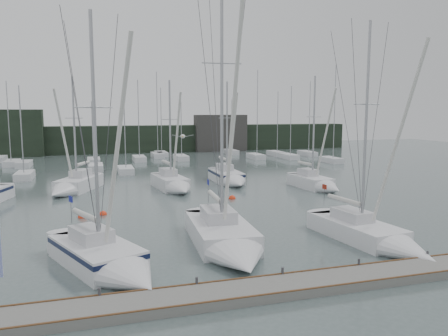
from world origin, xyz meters
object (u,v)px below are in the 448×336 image
at_px(sailboat_mid_b, 71,187).
at_px(sailboat_near_left, 110,262).
at_px(sailboat_mid_c, 174,185).
at_px(sailboat_near_right, 379,239).
at_px(buoy_c, 83,217).
at_px(sailboat_mid_d, 230,178).
at_px(sailboat_near_center, 229,243).
at_px(buoy_a, 103,215).
at_px(sailboat_mid_e, 318,184).
at_px(buoy_b, 232,199).

bearing_deg(sailboat_mid_b, sailboat_near_left, -59.76).
bearing_deg(sailboat_mid_b, sailboat_mid_c, 13.14).
relative_size(sailboat_near_left, sailboat_mid_b, 1.14).
height_order(sailboat_near_right, sailboat_mid_b, sailboat_near_right).
xyz_separation_m(sailboat_mid_b, buoy_c, (1.17, -10.45, -0.58)).
bearing_deg(sailboat_mid_c, sailboat_near_right, -76.14).
bearing_deg(sailboat_mid_b, sailboat_near_right, -28.89).
bearing_deg(sailboat_near_left, sailboat_mid_d, 36.82).
xyz_separation_m(sailboat_near_center, sailboat_mid_b, (-8.96, 21.31, 0.00)).
distance_m(sailboat_near_left, sailboat_mid_d, 26.78).
bearing_deg(sailboat_mid_b, buoy_a, -51.77).
relative_size(sailboat_mid_e, buoy_c, 16.85).
height_order(sailboat_near_left, sailboat_mid_c, sailboat_near_left).
relative_size(sailboat_near_right, sailboat_mid_d, 1.18).
bearing_deg(buoy_c, sailboat_mid_b, 96.38).
xyz_separation_m(sailboat_near_left, buoy_b, (11.14, 15.44, -0.58)).
height_order(sailboat_near_left, buoy_c, sailboat_near_left).
relative_size(sailboat_near_right, sailboat_mid_c, 1.20).
height_order(sailboat_near_center, sailboat_mid_d, sailboat_near_center).
bearing_deg(sailboat_mid_c, buoy_a, -136.90).
xyz_separation_m(sailboat_mid_d, buoy_b, (-2.25, -7.76, -0.60)).
xyz_separation_m(sailboat_mid_c, buoy_b, (4.22, -5.36, -0.59)).
bearing_deg(buoy_c, sailboat_near_left, -83.15).
distance_m(sailboat_near_left, buoy_a, 12.57).
height_order(sailboat_near_right, sailboat_mid_e, sailboat_near_right).
bearing_deg(sailboat_mid_e, buoy_c, -171.60).
distance_m(buoy_a, buoy_c, 1.51).
bearing_deg(sailboat_near_center, sailboat_near_right, -6.00).
bearing_deg(buoy_c, buoy_a, 16.87).
xyz_separation_m(buoy_a, buoy_b, (11.15, 2.89, 0.00)).
distance_m(sailboat_mid_b, buoy_a, 10.36).
xyz_separation_m(sailboat_mid_e, buoy_a, (-20.72, -4.75, -0.55)).
xyz_separation_m(buoy_b, buoy_c, (-12.59, -3.32, 0.00)).
height_order(sailboat_mid_c, buoy_c, sailboat_mid_c).
xyz_separation_m(sailboat_near_left, sailboat_mid_c, (6.92, 20.80, 0.01)).
xyz_separation_m(sailboat_mid_d, buoy_a, (-13.40, -10.64, -0.60)).
height_order(sailboat_mid_b, buoy_b, sailboat_mid_b).
relative_size(sailboat_near_left, sailboat_near_right, 0.97).
xyz_separation_m(sailboat_near_center, buoy_b, (4.80, 14.19, -0.58)).
relative_size(sailboat_mid_c, buoy_c, 16.20).
distance_m(sailboat_near_left, sailboat_near_right, 14.88).
height_order(buoy_b, buoy_c, buoy_c).
xyz_separation_m(sailboat_near_left, buoy_c, (-1.46, 12.12, -0.58)).
bearing_deg(buoy_a, sailboat_mid_e, 12.90).
bearing_deg(sailboat_mid_c, sailboat_mid_b, 162.68).
bearing_deg(buoy_a, sailboat_mid_d, 38.46).
bearing_deg(sailboat_mid_b, sailboat_near_center, -43.60).
bearing_deg(sailboat_mid_e, sailboat_mid_d, 136.41).
height_order(sailboat_mid_d, buoy_a, sailboat_mid_d).
bearing_deg(sailboat_mid_c, sailboat_near_left, -115.25).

